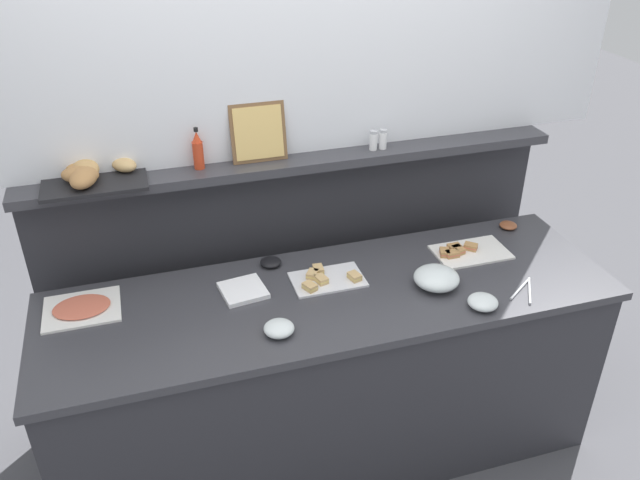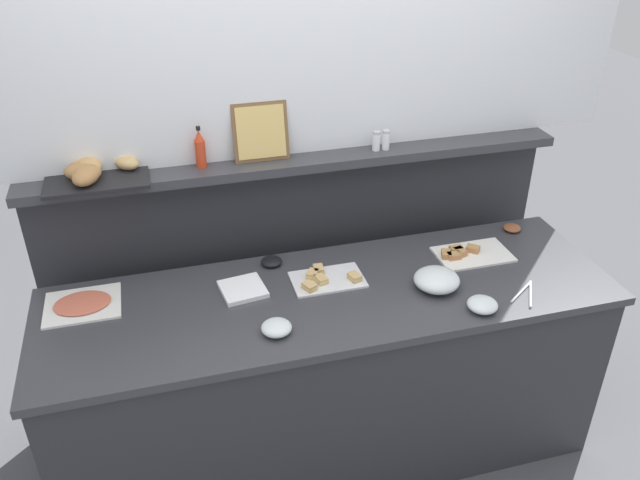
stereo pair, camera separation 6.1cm
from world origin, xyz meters
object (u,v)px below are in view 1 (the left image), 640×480
napkin_stack (243,290)px  salt_shaker (374,140)px  serving_tongs (525,289)px  hot_sauce_bottle (198,151)px  sandwich_platter_rear (466,252)px  glass_bowl_medium (279,329)px  sandwich_platter_side (326,279)px  condiment_bowl_teal (271,262)px  framed_picture (258,133)px  pepper_shaker (383,139)px  glass_bowl_small (483,302)px  condiment_bowl_dark (508,225)px  bread_basket (89,174)px  glass_bowl_large (436,279)px  cold_cuts_platter (82,308)px

napkin_stack → salt_shaker: bearing=26.9°
serving_tongs → hot_sauce_bottle: 1.44m
sandwich_platter_rear → glass_bowl_medium: size_ratio=2.86×
sandwich_platter_side → condiment_bowl_teal: (-0.19, 0.18, 0.00)m
hot_sauce_bottle → framed_picture: size_ratio=0.72×
napkin_stack → pepper_shaker: pepper_shaker is taller
glass_bowl_small → condiment_bowl_teal: glass_bowl_small is taller
condiment_bowl_dark → bread_basket: size_ratio=0.20×
sandwich_platter_side → salt_shaker: size_ratio=3.40×
salt_shaker → condiment_bowl_dark: bearing=-16.7°
serving_tongs → hot_sauce_bottle: size_ratio=0.93×
condiment_bowl_teal → glass_bowl_large: bearing=-29.7°
salt_shaker → sandwich_platter_rear: bearing=-45.9°
glass_bowl_medium → glass_bowl_small: (0.79, -0.07, 0.00)m
cold_cuts_platter → framed_picture: size_ratio=1.17×
glass_bowl_medium → condiment_bowl_dark: glass_bowl_medium is taller
glass_bowl_small → condiment_bowl_dark: 0.67m
bread_basket → condiment_bowl_dark: bearing=-6.3°
glass_bowl_large → glass_bowl_medium: bearing=-170.7°
glass_bowl_medium → condiment_bowl_teal: 0.46m
cold_cuts_platter → hot_sauce_bottle: (0.53, 0.30, 0.46)m
sandwich_platter_side → condiment_bowl_dark: sandwich_platter_side is taller
sandwich_platter_side → pepper_shaker: 0.67m
sandwich_platter_rear → pepper_shaker: (-0.28, 0.34, 0.43)m
napkin_stack → salt_shaker: 0.87m
sandwich_platter_rear → framed_picture: (-0.83, 0.37, 0.51)m
serving_tongs → pepper_shaker: size_ratio=1.88×
serving_tongs → glass_bowl_medium: bearing=178.7°
glass_bowl_large → condiment_bowl_dark: size_ratio=2.30×
cold_cuts_platter → serving_tongs: 1.75m
pepper_shaker → serving_tongs: bearing=-60.3°
condiment_bowl_teal → glass_bowl_medium: bearing=-99.5°
cold_cuts_platter → serving_tongs: size_ratio=1.75×
sandwich_platter_rear → glass_bowl_medium: glass_bowl_medium is taller
serving_tongs → napkin_stack: napkin_stack is taller
napkin_stack → salt_shaker: size_ratio=1.95×
glass_bowl_medium → framed_picture: (0.09, 0.67, 0.50)m
hot_sauce_bottle → salt_shaker: hot_sauce_bottle is taller
serving_tongs → bread_basket: size_ratio=0.41×
sandwich_platter_side → pepper_shaker: pepper_shaker is taller
glass_bowl_large → bread_basket: 1.44m
condiment_bowl_dark → salt_shaker: bearing=163.3°
hot_sauce_bottle → serving_tongs: bearing=-30.1°
condiment_bowl_dark → glass_bowl_small: bearing=-129.3°
napkin_stack → condiment_bowl_teal: bearing=47.0°
serving_tongs → napkin_stack: 1.13m
sandwich_platter_side → sandwich_platter_rear: (0.65, 0.02, -0.00)m
sandwich_platter_rear → condiment_bowl_dark: 0.33m
cold_cuts_platter → pepper_shaker: bearing=11.7°
sandwich_platter_rear → hot_sauce_bottle: size_ratio=1.84×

